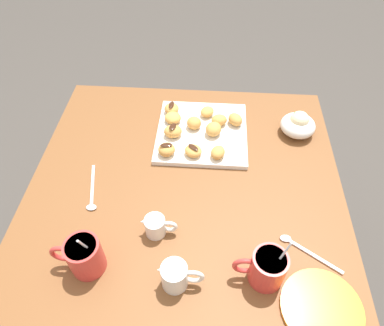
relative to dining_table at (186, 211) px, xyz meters
name	(u,v)px	position (x,y,z in m)	size (l,w,h in m)	color
ground_plane	(188,286)	(0.00, 0.00, -0.59)	(8.00, 8.00, 0.00)	#423D38
dining_table	(186,211)	(0.00, 0.00, 0.00)	(0.88, 0.87, 0.73)	brown
pastry_plate_square	(202,133)	(-0.04, -0.20, 0.15)	(0.28, 0.28, 0.02)	silver
coffee_mug_red_left	(267,268)	(-0.20, 0.26, 0.19)	(0.12, 0.08, 0.14)	red
coffee_mug_red_right	(84,255)	(0.21, 0.26, 0.19)	(0.12, 0.08, 0.15)	red
cream_pitcher_white	(176,275)	(0.00, 0.29, 0.18)	(0.10, 0.06, 0.07)	silver
ice_cream_bowl	(298,124)	(-0.34, -0.23, 0.17)	(0.11, 0.11, 0.08)	silver
chocolate_sauce_pitcher	(156,226)	(0.06, 0.16, 0.17)	(0.09, 0.05, 0.06)	silver
saucer_orange_left	(322,308)	(-0.32, 0.33, 0.14)	(0.18, 0.18, 0.01)	orange
loose_spoon_near_saucer	(303,249)	(-0.30, 0.19, 0.14)	(0.14, 0.10, 0.01)	silver
loose_spoon_by_plate	(92,193)	(0.25, 0.05, 0.14)	(0.05, 0.16, 0.01)	silver
beignet_0	(173,131)	(0.05, -0.18, 0.17)	(0.05, 0.06, 0.04)	#D19347
chocolate_drizzle_0	(173,127)	(0.05, -0.18, 0.19)	(0.03, 0.02, 0.01)	#381E11
beignet_1	(193,151)	(-0.02, -0.10, 0.17)	(0.05, 0.05, 0.03)	#D19347
chocolate_drizzle_1	(193,147)	(-0.02, -0.10, 0.18)	(0.04, 0.02, 0.01)	#381E11
beignet_2	(213,129)	(-0.07, -0.19, 0.17)	(0.06, 0.05, 0.04)	#D19347
beignet_3	(218,153)	(-0.09, -0.10, 0.17)	(0.05, 0.04, 0.03)	#D19347
beignet_4	(173,118)	(0.06, -0.24, 0.17)	(0.05, 0.05, 0.03)	#D19347
beignet_5	(207,112)	(-0.05, -0.28, 0.17)	(0.04, 0.05, 0.03)	#D19347
beignet_6	(194,123)	(-0.01, -0.22, 0.17)	(0.05, 0.05, 0.04)	#D19347
beignet_7	(167,150)	(0.06, -0.10, 0.17)	(0.05, 0.05, 0.04)	#D19347
chocolate_drizzle_7	(166,145)	(0.06, -0.10, 0.19)	(0.04, 0.02, 0.01)	#381E11
beignet_8	(235,120)	(-0.14, -0.24, 0.17)	(0.04, 0.05, 0.04)	#D19347
beignet_9	(172,109)	(0.07, -0.29, 0.17)	(0.05, 0.05, 0.03)	#D19347
chocolate_drizzle_9	(171,105)	(0.07, -0.29, 0.19)	(0.03, 0.02, 0.01)	#381E11
beignet_10	(219,120)	(-0.09, -0.24, 0.17)	(0.05, 0.04, 0.03)	#D19347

